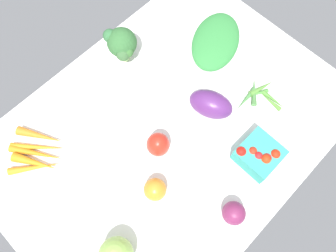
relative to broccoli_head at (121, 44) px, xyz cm
name	(u,v)px	position (x,y,z in cm)	size (l,w,h in cm)	color
tablecloth	(168,130)	(-7.33, -27.00, -9.22)	(104.00, 76.00, 2.00)	white
broccoli_head	(121,44)	(0.00, 0.00, 0.00)	(9.11, 10.62, 12.98)	#A1C87A
eggplant	(211,104)	(5.76, -31.67, -4.28)	(13.11, 7.88, 7.88)	#58286C
bell_pepper_red	(158,145)	(-13.80, -29.51, -4.18)	(6.52, 6.52, 8.09)	red
carrot_bunch	(37,153)	(-39.06, -6.02, -6.97)	(18.00, 18.56, 2.90)	orange
okra_pile	(259,95)	(19.97, -39.29, -7.39)	(15.31, 14.01, 1.93)	#4B8632
red_onion_near_basket	(234,213)	(-12.99, -56.68, -5.10)	(6.24, 6.24, 6.24)	#75264F
heirloom_tomato_orange	(155,189)	(-23.06, -37.68, -5.12)	(6.21, 6.21, 6.21)	orange
leafy_greens_clump	(216,41)	(24.15, -17.47, -5.61)	(23.06, 14.64, 5.23)	#33843D
berry_basket	(259,155)	(4.01, -51.41, -5.10)	(10.93, 10.93, 6.62)	teal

